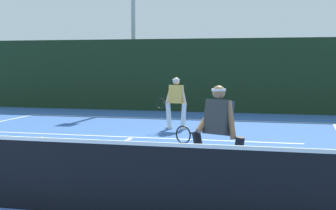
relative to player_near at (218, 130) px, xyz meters
name	(u,v)px	position (x,y,z in m)	size (l,w,h in m)	color
court_line_baseline_far	(172,119)	(-2.92, 8.80, -0.89)	(10.77, 0.10, 0.01)	white
court_line_service	(133,137)	(-2.92, 4.44, -0.89)	(8.78, 0.10, 0.01)	white
court_line_centre	(81,162)	(-2.92, 1.10, -0.89)	(0.10, 6.40, 0.01)	white
player_near	(218,130)	(0.00, 0.00, 0.00)	(1.11, 0.86, 1.63)	black
player_far	(176,101)	(-2.19, 6.25, -0.06)	(0.84, 0.83, 1.54)	silver
tennis_ball	(42,138)	(-5.13, 3.59, -0.86)	(0.07, 0.07, 0.07)	#D1E033
back_fence_windscreen	(188,75)	(-2.92, 11.43, 0.55)	(18.71, 0.12, 2.89)	black
light_pole	(133,12)	(-5.61, 12.73, 3.24)	(0.55, 0.44, 6.63)	#9EA39E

